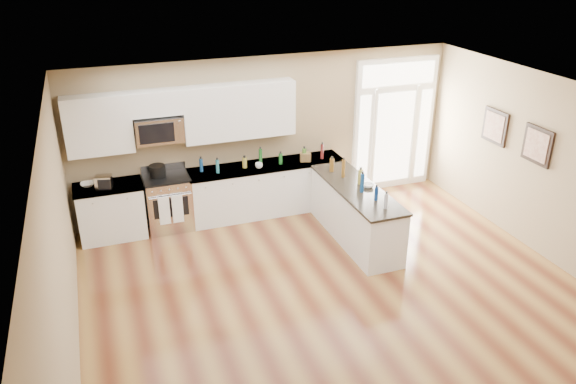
{
  "coord_description": "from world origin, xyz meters",
  "views": [
    {
      "loc": [
        -2.94,
        -5.18,
        4.65
      ],
      "look_at": [
        -0.35,
        2.0,
        1.15
      ],
      "focal_mm": 35.0,
      "sensor_mm": 36.0,
      "label": 1
    }
  ],
  "objects_px": {
    "stockpot": "(157,170)",
    "kitchen_range": "(169,202)",
    "toaster_oven": "(104,182)",
    "peninsula_cabinet": "(355,215)"
  },
  "relations": [
    {
      "from": "stockpot",
      "to": "kitchen_range",
      "type": "bearing_deg",
      "value": -32.49
    },
    {
      "from": "stockpot",
      "to": "toaster_oven",
      "type": "bearing_deg",
      "value": -167.9
    },
    {
      "from": "peninsula_cabinet",
      "to": "kitchen_range",
      "type": "distance_m",
      "value": 3.19
    },
    {
      "from": "peninsula_cabinet",
      "to": "kitchen_range",
      "type": "xyz_separation_m",
      "value": [
        -2.85,
        1.45,
        0.05
      ]
    },
    {
      "from": "kitchen_range",
      "to": "toaster_oven",
      "type": "height_order",
      "value": "toaster_oven"
    },
    {
      "from": "stockpot",
      "to": "toaster_oven",
      "type": "distance_m",
      "value": 0.9
    },
    {
      "from": "peninsula_cabinet",
      "to": "kitchen_range",
      "type": "height_order",
      "value": "kitchen_range"
    },
    {
      "from": "kitchen_range",
      "to": "stockpot",
      "type": "relative_size",
      "value": 3.91
    },
    {
      "from": "kitchen_range",
      "to": "stockpot",
      "type": "xyz_separation_m",
      "value": [
        -0.12,
        0.08,
        0.58
      ]
    },
    {
      "from": "kitchen_range",
      "to": "peninsula_cabinet",
      "type": "bearing_deg",
      "value": -26.96
    }
  ]
}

